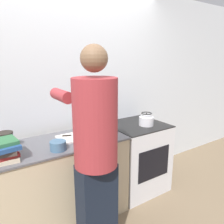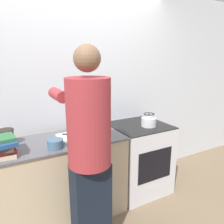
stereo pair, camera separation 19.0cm
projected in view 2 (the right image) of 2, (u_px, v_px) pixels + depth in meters
The scene contains 11 objects.
ground_plane at pixel (104, 220), 2.39m from camera, with size 12.00×12.00×0.00m, color #7A664C.
wall_back at pixel (77, 93), 2.69m from camera, with size 8.00×0.05×2.60m.
counter at pixel (62, 179), 2.36m from camera, with size 1.35×0.61×0.90m.
oven at pixel (138, 157), 2.87m from camera, with size 0.69×0.67×0.90m.
person at pixel (89, 149), 1.81m from camera, with size 0.40×0.64×1.83m.
cutting_board at pixel (72, 136), 2.33m from camera, with size 0.28×0.26×0.02m.
knife at pixel (73, 134), 2.36m from camera, with size 0.23×0.13×0.01m.
kettle at pixel (149, 121), 2.70m from camera, with size 0.19×0.19×0.16m.
bowl_prep at pixel (55, 144), 2.04m from camera, with size 0.15×0.15×0.09m.
canister_jar at pixel (6, 137), 2.10m from camera, with size 0.15×0.15×0.16m.
book_stack at pixel (2, 147), 1.87m from camera, with size 0.25×0.28×0.17m.
Camera 2 is at (-0.90, -1.81, 1.73)m, focal length 35.00 mm.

